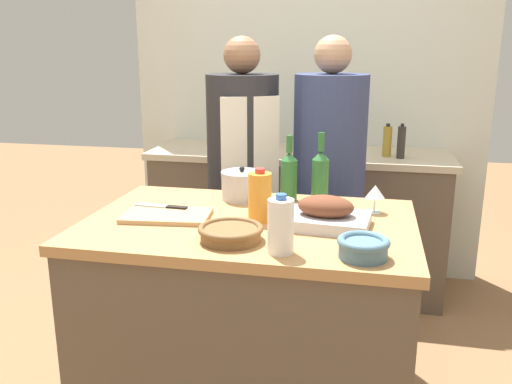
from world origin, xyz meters
TOP-DOWN VIEW (x-y plane):
  - kitchen_island at (0.00, 0.00)m, footprint 1.26×0.84m
  - back_counter at (0.00, 1.46)m, footprint 1.90×0.60m
  - back_wall at (0.00, 1.81)m, footprint 2.40×0.10m
  - roasting_pan at (0.29, -0.01)m, footprint 0.34×0.26m
  - wicker_basket at (-0.01, -0.23)m, footprint 0.23×0.23m
  - cutting_board at (-0.32, -0.04)m, footprint 0.35×0.24m
  - stock_pot at (-0.10, 0.29)m, footprint 0.18×0.18m
  - mixing_bowl at (0.44, -0.30)m, footprint 0.17×0.17m
  - juice_jug at (0.04, 0.01)m, footprint 0.09×0.09m
  - milk_jug at (0.17, -0.31)m, footprint 0.08×0.08m
  - wine_bottle_green at (0.11, 0.31)m, footprint 0.07×0.07m
  - wine_bottle_dark at (0.24, 0.30)m, footprint 0.07×0.07m
  - wine_glass_left at (0.47, 0.20)m, footprint 0.08×0.08m
  - wine_glass_right at (0.02, 0.14)m, footprint 0.08×0.08m
  - knife_chef at (-0.37, 0.04)m, footprint 0.22×0.04m
  - stand_mixer at (-0.32, 1.44)m, footprint 0.18×0.14m
  - condiment_bottle_tall at (0.62, 1.36)m, footprint 0.05×0.05m
  - condiment_bottle_short at (0.04, 1.57)m, footprint 0.06×0.06m
  - condiment_bottle_extra at (0.54, 1.40)m, footprint 0.05×0.05m
  - person_cook_aproned at (-0.21, 0.79)m, footprint 0.40×0.42m
  - person_cook_guest at (0.24, 0.84)m, footprint 0.38×0.38m

SIDE VIEW (x-z plane):
  - kitchen_island at x=0.00m, z-range 0.00..0.92m
  - back_counter at x=0.00m, z-range 0.00..0.92m
  - person_cook_aproned at x=-0.21m, z-range 0.08..1.70m
  - person_cook_guest at x=0.24m, z-range 0.08..1.70m
  - cutting_board at x=-0.32m, z-range 0.92..0.93m
  - knife_chef at x=-0.37m, z-range 0.93..0.94m
  - wicker_basket at x=-0.01m, z-range 0.92..0.97m
  - mixing_bowl at x=0.44m, z-range 0.92..0.99m
  - roasting_pan at x=0.29m, z-range 0.90..1.02m
  - stock_pot at x=-0.10m, z-range 0.90..1.05m
  - wine_glass_left at x=0.47m, z-range 0.94..1.06m
  - wine_glass_right at x=0.02m, z-range 0.94..1.06m
  - milk_jug at x=0.17m, z-range 0.91..1.11m
  - condiment_bottle_extra at x=0.54m, z-range 0.91..1.11m
  - juice_jug at x=0.04m, z-range 0.91..1.11m
  - condiment_bottle_short at x=0.04m, z-range 0.91..1.11m
  - condiment_bottle_tall at x=0.62m, z-range 0.91..1.12m
  - wine_bottle_green at x=0.11m, z-range 0.89..1.17m
  - wine_bottle_dark at x=0.24m, z-range 0.88..1.19m
  - stand_mixer at x=-0.32m, z-range 0.89..1.21m
  - back_wall at x=0.00m, z-range 0.00..2.55m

